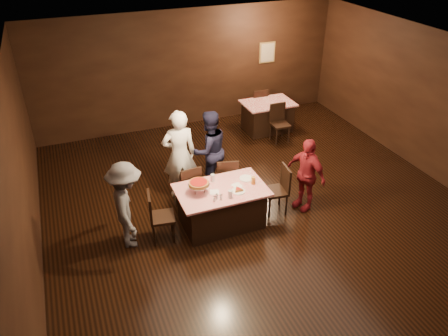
# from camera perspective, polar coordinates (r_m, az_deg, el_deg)

# --- Properties ---
(room) EXTENTS (10.00, 10.04, 3.02)m
(room) POSITION_cam_1_polar(r_m,az_deg,el_deg) (6.99, 7.85, 5.84)
(room) COLOR black
(room) RESTS_ON ground
(main_table) EXTENTS (1.60, 1.00, 0.77)m
(main_table) POSITION_cam_1_polar(r_m,az_deg,el_deg) (7.97, -0.35, -5.07)
(main_table) COLOR red
(main_table) RESTS_ON ground
(back_table) EXTENTS (1.30, 0.90, 0.77)m
(back_table) POSITION_cam_1_polar(r_m,az_deg,el_deg) (11.50, 5.69, 6.74)
(back_table) COLOR #AA0B10
(back_table) RESTS_ON ground
(chair_far_left) EXTENTS (0.47, 0.47, 0.95)m
(chair_far_left) POSITION_cam_1_polar(r_m,az_deg,el_deg) (8.40, -4.76, -2.35)
(chair_far_left) COLOR black
(chair_far_left) RESTS_ON ground
(chair_far_right) EXTENTS (0.51, 0.51, 0.95)m
(chair_far_right) POSITION_cam_1_polar(r_m,az_deg,el_deg) (8.62, 0.32, -1.28)
(chair_far_right) COLOR black
(chair_far_right) RESTS_ON ground
(chair_end_left) EXTENTS (0.48, 0.48, 0.95)m
(chair_end_left) POSITION_cam_1_polar(r_m,az_deg,el_deg) (7.66, -8.08, -6.25)
(chair_end_left) COLOR black
(chair_end_left) RESTS_ON ground
(chair_end_right) EXTENTS (0.46, 0.46, 0.95)m
(chair_end_right) POSITION_cam_1_polar(r_m,az_deg,el_deg) (8.30, 6.75, -2.89)
(chair_end_right) COLOR black
(chair_end_right) RESTS_ON ground
(chair_back_near) EXTENTS (0.43, 0.43, 0.95)m
(chair_back_near) POSITION_cam_1_polar(r_m,az_deg,el_deg) (10.91, 7.36, 5.76)
(chair_back_near) COLOR black
(chair_back_near) RESTS_ON ground
(chair_back_far) EXTENTS (0.43, 0.43, 0.95)m
(chair_back_far) POSITION_cam_1_polar(r_m,az_deg,el_deg) (11.96, 4.41, 8.24)
(chair_back_far) COLOR black
(chair_back_far) RESTS_ON ground
(diner_white_jacket) EXTENTS (0.70, 0.49, 1.85)m
(diner_white_jacket) POSITION_cam_1_polar(r_m,az_deg,el_deg) (8.54, -5.85, 1.74)
(diner_white_jacket) COLOR white
(diner_white_jacket) RESTS_ON ground
(diner_navy_hoodie) EXTENTS (0.93, 0.79, 1.68)m
(diner_navy_hoodie) POSITION_cam_1_polar(r_m,az_deg,el_deg) (8.84, -1.95, 2.37)
(diner_navy_hoodie) COLOR #1A1A34
(diner_navy_hoodie) RESTS_ON ground
(diner_grey_knit) EXTENTS (0.67, 1.07, 1.59)m
(diner_grey_knit) POSITION_cam_1_polar(r_m,az_deg,el_deg) (7.47, -12.57, -4.80)
(diner_grey_knit) COLOR #535257
(diner_grey_knit) RESTS_ON ground
(diner_red_shirt) EXTENTS (0.63, 0.94, 1.48)m
(diner_red_shirt) POSITION_cam_1_polar(r_m,az_deg,el_deg) (8.37, 10.64, -0.80)
(diner_red_shirt) COLOR maroon
(diner_red_shirt) RESTS_ON ground
(pizza_stand) EXTENTS (0.38, 0.38, 0.22)m
(pizza_stand) POSITION_cam_1_polar(r_m,az_deg,el_deg) (7.57, -3.32, -2.03)
(pizza_stand) COLOR black
(pizza_stand) RESTS_ON main_table
(plate_with_slice) EXTENTS (0.25, 0.25, 0.06)m
(plate_with_slice) POSITION_cam_1_polar(r_m,az_deg,el_deg) (7.67, 1.87, -2.91)
(plate_with_slice) COLOR white
(plate_with_slice) RESTS_ON main_table
(plate_empty) EXTENTS (0.25, 0.25, 0.01)m
(plate_empty) POSITION_cam_1_polar(r_m,az_deg,el_deg) (8.04, 2.91, -1.36)
(plate_empty) COLOR white
(plate_empty) RESTS_ON main_table
(glass_front_left) EXTENTS (0.08, 0.08, 0.14)m
(glass_front_left) POSITION_cam_1_polar(r_m,az_deg,el_deg) (7.49, 0.83, -3.42)
(glass_front_left) COLOR silver
(glass_front_left) RESTS_ON main_table
(glass_amber) EXTENTS (0.08, 0.08, 0.14)m
(glass_amber) POSITION_cam_1_polar(r_m,az_deg,el_deg) (7.87, 3.85, -1.63)
(glass_amber) COLOR #BF7F26
(glass_amber) RESTS_ON main_table
(glass_back) EXTENTS (0.08, 0.08, 0.14)m
(glass_back) POSITION_cam_1_polar(r_m,az_deg,el_deg) (7.93, -1.48, -1.29)
(glass_back) COLOR silver
(glass_back) RESTS_ON main_table
(condiments) EXTENTS (0.17, 0.10, 0.09)m
(condiments) POSITION_cam_1_polar(r_m,az_deg,el_deg) (7.45, -0.86, -3.85)
(condiments) COLOR silver
(condiments) RESTS_ON main_table
(napkin_center) EXTENTS (0.19, 0.19, 0.01)m
(napkin_center) POSITION_cam_1_polar(r_m,az_deg,el_deg) (7.84, 1.69, -2.29)
(napkin_center) COLOR white
(napkin_center) RESTS_ON main_table
(napkin_left) EXTENTS (0.21, 0.21, 0.01)m
(napkin_left) POSITION_cam_1_polar(r_m,az_deg,el_deg) (7.66, -1.27, -3.16)
(napkin_left) COLOR white
(napkin_left) RESTS_ON main_table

